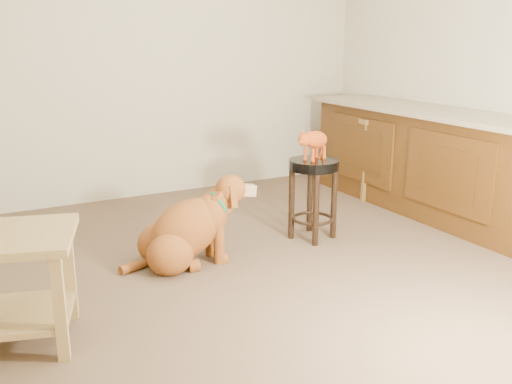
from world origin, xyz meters
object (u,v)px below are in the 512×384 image
padded_stool (313,183)px  golden_retriever (187,231)px  wood_stool (373,155)px  side_table (17,271)px  tabby_kitten (314,141)px

padded_stool → golden_retriever: 1.09m
padded_stool → wood_stool: bearing=32.0°
golden_retriever → padded_stool: bearing=4.4°
padded_stool → side_table: bearing=-164.5°
wood_stool → side_table: 3.72m
side_table → tabby_kitten: bearing=15.5°
golden_retriever → side_table: bearing=-150.3°
wood_stool → side_table: bearing=-158.1°
wood_stool → side_table: (-3.46, -1.39, -0.02)m
padded_stool → tabby_kitten: tabby_kitten is taller
side_table → golden_retriever: golden_retriever is taller
padded_stool → tabby_kitten: bearing=-166.4°
wood_stool → golden_retriever: 2.44m
padded_stool → side_table: 2.31m
side_table → tabby_kitten: (2.22, 0.61, 0.39)m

